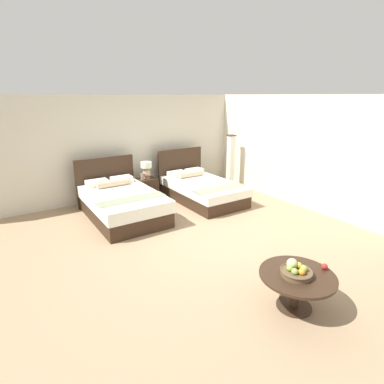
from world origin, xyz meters
TOP-DOWN VIEW (x-y plane):
  - ground_plane at (0.00, 0.00)m, footprint 9.29×10.12m
  - wall_back at (0.00, 3.26)m, footprint 9.29×0.12m
  - wall_side_right at (2.84, 0.40)m, footprint 0.12×5.72m
  - bed_near_window at (-1.05, 1.87)m, footprint 1.41×2.20m
  - bed_near_corner at (1.05, 1.88)m, footprint 1.34×2.24m
  - nightstand at (-0.07, 2.66)m, footprint 0.47×0.40m
  - table_lamp at (-0.07, 2.68)m, footprint 0.27×0.27m
  - vase at (-0.21, 2.62)m, footprint 0.09×0.09m
  - coffee_table at (-0.32, -2.18)m, footprint 0.92×0.92m
  - fruit_bowl at (-0.36, -2.18)m, footprint 0.38×0.38m
  - loose_apple at (0.05, -2.29)m, footprint 0.08×0.08m
  - floor_lamp_corner at (2.41, 2.39)m, footprint 0.20×0.20m

SIDE VIEW (x-z plane):
  - ground_plane at x=0.00m, z-range -0.02..0.00m
  - nightstand at x=-0.07m, z-range 0.00..0.55m
  - bed_near_corner at x=1.05m, z-range -0.30..0.86m
  - bed_near_window at x=-1.05m, z-range -0.26..0.90m
  - coffee_table at x=-0.32m, z-range 0.14..0.61m
  - loose_apple at x=0.05m, z-range 0.47..0.55m
  - fruit_bowl at x=-0.36m, z-range 0.44..0.63m
  - vase at x=-0.21m, z-range 0.55..0.71m
  - floor_lamp_corner at x=2.41m, z-range 0.00..1.50m
  - table_lamp at x=-0.07m, z-range 0.59..1.01m
  - wall_back at x=0.00m, z-range 0.00..2.57m
  - wall_side_right at x=2.84m, z-range 0.00..2.57m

